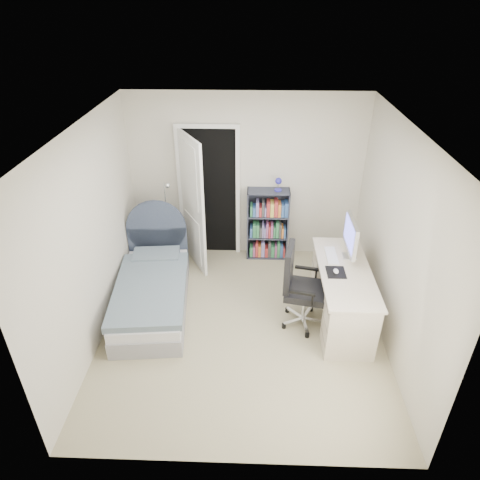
{
  "coord_description": "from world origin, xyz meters",
  "views": [
    {
      "loc": [
        0.11,
        -4.07,
        3.68
      ],
      "look_at": [
        -0.04,
        0.32,
        1.07
      ],
      "focal_mm": 32.0,
      "sensor_mm": 36.0,
      "label": 1
    }
  ],
  "objects_px": {
    "bed": "(153,289)",
    "floor_lamp": "(170,231)",
    "bookcase": "(268,226)",
    "nightstand": "(153,241)",
    "office_chair": "(299,283)",
    "desk": "(342,292)"
  },
  "relations": [
    {
      "from": "nightstand",
      "to": "office_chair",
      "type": "distance_m",
      "value": 2.49
    },
    {
      "from": "bookcase",
      "to": "desk",
      "type": "bearing_deg",
      "value": -58.64
    },
    {
      "from": "floor_lamp",
      "to": "bookcase",
      "type": "height_order",
      "value": "floor_lamp"
    },
    {
      "from": "floor_lamp",
      "to": "bookcase",
      "type": "xyz_separation_m",
      "value": [
        1.47,
        0.24,
        -0.02
      ]
    },
    {
      "from": "floor_lamp",
      "to": "bookcase",
      "type": "relative_size",
      "value": 1.0
    },
    {
      "from": "desk",
      "to": "floor_lamp",
      "type": "bearing_deg",
      "value": 152.76
    },
    {
      "from": "floor_lamp",
      "to": "desk",
      "type": "relative_size",
      "value": 0.87
    },
    {
      "from": "nightstand",
      "to": "office_chair",
      "type": "height_order",
      "value": "office_chair"
    },
    {
      "from": "bed",
      "to": "floor_lamp",
      "type": "xyz_separation_m",
      "value": [
        0.06,
        1.03,
        0.29
      ]
    },
    {
      "from": "bookcase",
      "to": "office_chair",
      "type": "relative_size",
      "value": 1.23
    },
    {
      "from": "floor_lamp",
      "to": "bookcase",
      "type": "bearing_deg",
      "value": 9.31
    },
    {
      "from": "desk",
      "to": "office_chair",
      "type": "relative_size",
      "value": 1.42
    },
    {
      "from": "nightstand",
      "to": "desk",
      "type": "height_order",
      "value": "desk"
    },
    {
      "from": "bed",
      "to": "office_chair",
      "type": "relative_size",
      "value": 1.77
    },
    {
      "from": "floor_lamp",
      "to": "desk",
      "type": "bearing_deg",
      "value": -27.24
    },
    {
      "from": "desk",
      "to": "bookcase",
      "type": "bearing_deg",
      "value": 121.36
    },
    {
      "from": "nightstand",
      "to": "desk",
      "type": "bearing_deg",
      "value": -25.34
    },
    {
      "from": "bed",
      "to": "floor_lamp",
      "type": "distance_m",
      "value": 1.08
    },
    {
      "from": "nightstand",
      "to": "bookcase",
      "type": "xyz_separation_m",
      "value": [
        1.75,
        0.21,
        0.17
      ]
    },
    {
      "from": "floor_lamp",
      "to": "office_chair",
      "type": "xyz_separation_m",
      "value": [
        1.8,
        -1.3,
        0.05
      ]
    },
    {
      "from": "bed",
      "to": "bookcase",
      "type": "bearing_deg",
      "value": 39.75
    },
    {
      "from": "desk",
      "to": "bed",
      "type": "bearing_deg",
      "value": 175.71
    }
  ]
}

